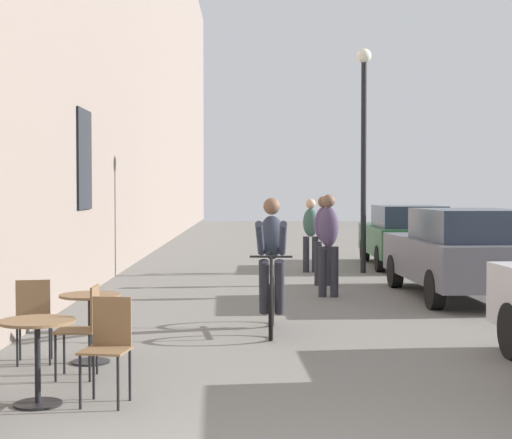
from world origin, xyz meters
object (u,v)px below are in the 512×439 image
Objects in this scene: parked_car_second at (462,252)px; cafe_chair_mid_toward_street at (84,324)px; pedestrian_near at (329,239)px; pedestrian_mid at (323,235)px; pedestrian_far at (311,231)px; cafe_chair_near_toward_wall at (108,342)px; cyclist_on_bicycle at (272,268)px; street_lamp at (364,131)px; cafe_chair_mid_toward_wall at (34,315)px; parked_car_third at (405,235)px; cafe_table_mid at (90,313)px; cafe_table_near at (37,343)px.

cafe_chair_mid_toward_street is at bearing -132.06° from parked_car_second.
pedestrian_near reaches higher than pedestrian_mid.
pedestrian_far is (2.97, 10.05, 0.40)m from cafe_chair_mid_toward_street.
cyclist_on_bicycle is (1.50, 3.55, 0.29)m from cafe_chair_near_toward_wall.
cafe_chair_mid_toward_street is 11.04m from street_lamp.
pedestrian_near is 1.68m from pedestrian_mid.
parked_car_second reaches higher than cafe_chair_mid_toward_wall.
pedestrian_mid reaches higher than cafe_chair_near_toward_wall.
pedestrian_mid reaches higher than cafe_chair_mid_toward_street.
street_lamp is (1.17, 4.01, 2.13)m from pedestrian_near.
parked_car_third is (0.15, 5.60, -0.02)m from parked_car_second.
cafe_table_mid is at bearing -114.18° from pedestrian_mid.
cyclist_on_bicycle is (1.96, 1.96, 0.29)m from cafe_table_mid.
street_lamp is 1.14× the size of parked_car_second.
street_lamp reaches higher than cafe_table_mid.
parked_car_second reaches higher than cafe_chair_near_toward_wall.
cafe_table_near is 0.81× the size of cafe_chair_near_toward_wall.
pedestrian_mid reaches higher than parked_car_second.
cafe_table_near is at bearing -74.24° from cafe_chair_mid_toward_wall.
parked_car_second is (5.24, 5.03, 0.26)m from cafe_table_mid.
cyclist_on_bicycle is at bearing -107.09° from street_lamp.
cyclist_on_bicycle reaches higher than cafe_table_mid.
pedestrian_far is (3.04, 9.36, 0.39)m from cafe_table_mid.
cafe_chair_mid_toward_street is 6.61m from pedestrian_near.
cafe_chair_near_toward_wall is 1.66m from cafe_table_mid.
cyclist_on_bicycle reaches higher than pedestrian_far.
parked_car_third reaches higher than cafe_table_near.
pedestrian_mid is (0.07, 1.67, -0.02)m from pedestrian_near.
parked_car_third is at bearing 65.87° from cafe_table_near.
pedestrian_near is (3.59, 5.29, 0.47)m from cafe_chair_mid_toward_wall.
pedestrian_mid is at bearing 68.29° from cafe_chair_mid_toward_street.
cafe_table_mid is 7.27m from parked_car_second.
pedestrian_near is (1.06, 3.26, 0.17)m from cyclist_on_bicycle.
cafe_table_mid is 11.92m from parked_car_third.
pedestrian_mid is 2.47m from pedestrian_far.
cafe_chair_near_toward_wall is at bearing -112.82° from cyclist_on_bicycle.
cafe_table_near is 1.00× the size of cafe_table_mid.
pedestrian_far is 4.85m from parked_car_second.
pedestrian_near is at bearing 59.92° from cafe_table_mid.
pedestrian_near reaches higher than cafe_chair_mid_toward_street.
street_lamp reaches higher than pedestrian_far.
cafe_table_near is at bearing -119.75° from cyclist_on_bicycle.
pedestrian_far is 0.39× the size of parked_car_third.
cafe_chair_mid_toward_street is at bearing -116.51° from pedestrian_near.
pedestrian_mid is (3.02, 7.58, 0.44)m from cafe_chair_mid_toward_street.
cyclist_on_bicycle is at bearing -111.62° from parked_car_third.
pedestrian_near is (2.56, 6.81, 0.47)m from cafe_chair_near_toward_wall.
street_lamp is at bearing 70.99° from cafe_chair_near_toward_wall.
pedestrian_far reaches higher than parked_car_third.
cafe_table_mid is at bearing 7.49° from cafe_chair_mid_toward_wall.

